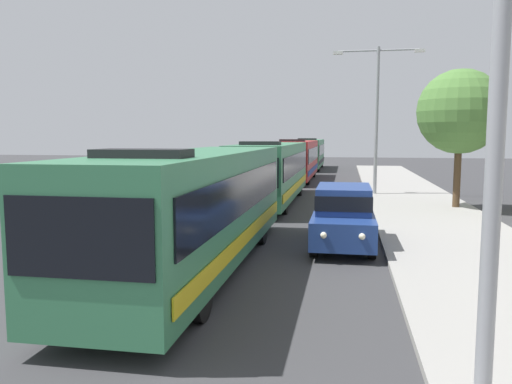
{
  "coord_description": "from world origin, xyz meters",
  "views": [
    {
      "loc": [
        2.45,
        -2.35,
        3.46
      ],
      "look_at": [
        -0.17,
        12.29,
        1.79
      ],
      "focal_mm": 35.4,
      "sensor_mm": 36.0,
      "label": 1
    }
  ],
  "objects_px": {
    "roadside_tree": "(460,112)",
    "bus_middle": "(297,159)",
    "bus_lead": "(198,204)",
    "bus_second_in_line": "(272,170)",
    "white_suv": "(343,214)",
    "bus_fourth_in_line": "(309,153)",
    "streetlamp_mid": "(377,106)"
  },
  "relations": [
    {
      "from": "bus_lead",
      "to": "white_suv",
      "type": "height_order",
      "value": "bus_lead"
    },
    {
      "from": "bus_second_in_line",
      "to": "white_suv",
      "type": "xyz_separation_m",
      "value": [
        3.7,
        -9.89,
        -0.66
      ]
    },
    {
      "from": "bus_lead",
      "to": "bus_second_in_line",
      "type": "relative_size",
      "value": 0.97
    },
    {
      "from": "bus_fourth_in_line",
      "to": "roadside_tree",
      "type": "height_order",
      "value": "roadside_tree"
    },
    {
      "from": "bus_lead",
      "to": "roadside_tree",
      "type": "height_order",
      "value": "roadside_tree"
    },
    {
      "from": "bus_lead",
      "to": "roadside_tree",
      "type": "relative_size",
      "value": 1.87
    },
    {
      "from": "bus_middle",
      "to": "bus_fourth_in_line",
      "type": "relative_size",
      "value": 1.05
    },
    {
      "from": "bus_middle",
      "to": "streetlamp_mid",
      "type": "relative_size",
      "value": 1.42
    },
    {
      "from": "bus_fourth_in_line",
      "to": "streetlamp_mid",
      "type": "distance_m",
      "value": 23.66
    },
    {
      "from": "bus_lead",
      "to": "bus_second_in_line",
      "type": "bearing_deg",
      "value": 90.0
    },
    {
      "from": "bus_fourth_in_line",
      "to": "bus_second_in_line",
      "type": "bearing_deg",
      "value": -90.0
    },
    {
      "from": "bus_lead",
      "to": "bus_middle",
      "type": "distance_m",
      "value": 26.53
    },
    {
      "from": "streetlamp_mid",
      "to": "roadside_tree",
      "type": "distance_m",
      "value": 6.07
    },
    {
      "from": "bus_fourth_in_line",
      "to": "streetlamp_mid",
      "type": "bearing_deg",
      "value": -76.67
    },
    {
      "from": "bus_middle",
      "to": "bus_lead",
      "type": "bearing_deg",
      "value": -90.0
    },
    {
      "from": "bus_fourth_in_line",
      "to": "roadside_tree",
      "type": "distance_m",
      "value": 29.25
    },
    {
      "from": "white_suv",
      "to": "streetlamp_mid",
      "type": "bearing_deg",
      "value": 82.97
    },
    {
      "from": "streetlamp_mid",
      "to": "roadside_tree",
      "type": "relative_size",
      "value": 1.3
    },
    {
      "from": "bus_lead",
      "to": "roadside_tree",
      "type": "distance_m",
      "value": 15.29
    },
    {
      "from": "bus_lead",
      "to": "bus_fourth_in_line",
      "type": "height_order",
      "value": "same"
    },
    {
      "from": "streetlamp_mid",
      "to": "roadside_tree",
      "type": "height_order",
      "value": "streetlamp_mid"
    },
    {
      "from": "bus_fourth_in_line",
      "to": "white_suv",
      "type": "distance_m",
      "value": 36.76
    },
    {
      "from": "white_suv",
      "to": "bus_fourth_in_line",
      "type": "bearing_deg",
      "value": 95.77
    },
    {
      "from": "bus_middle",
      "to": "roadside_tree",
      "type": "xyz_separation_m",
      "value": [
        8.83,
        -14.38,
        2.85
      ]
    },
    {
      "from": "bus_fourth_in_line",
      "to": "roadside_tree",
      "type": "bearing_deg",
      "value": -72.34
    },
    {
      "from": "bus_second_in_line",
      "to": "white_suv",
      "type": "bearing_deg",
      "value": -69.51
    },
    {
      "from": "white_suv",
      "to": "roadside_tree",
      "type": "distance_m",
      "value": 10.8
    },
    {
      "from": "bus_second_in_line",
      "to": "white_suv",
      "type": "relative_size",
      "value": 2.63
    },
    {
      "from": "roadside_tree",
      "to": "bus_middle",
      "type": "bearing_deg",
      "value": 121.57
    },
    {
      "from": "bus_second_in_line",
      "to": "bus_middle",
      "type": "height_order",
      "value": "same"
    },
    {
      "from": "white_suv",
      "to": "roadside_tree",
      "type": "xyz_separation_m",
      "value": [
        5.14,
        8.83,
        3.51
      ]
    },
    {
      "from": "bus_lead",
      "to": "bus_middle",
      "type": "height_order",
      "value": "same"
    }
  ]
}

